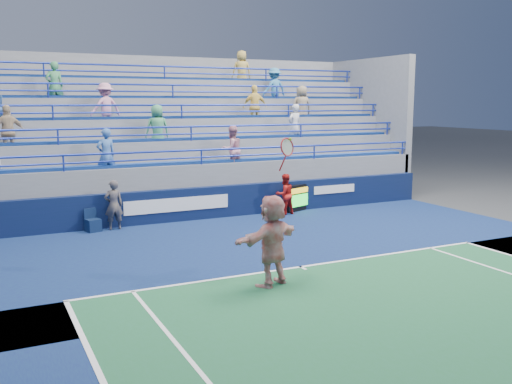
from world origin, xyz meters
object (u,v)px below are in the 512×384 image
judge_chair (93,225)px  tennis_player (272,240)px  line_judge (114,205)px  serve_speed_board (300,198)px  ball_girl (285,194)px

judge_chair → tennis_player: (2.56, -7.01, 0.78)m
line_judge → tennis_player: bearing=104.1°
serve_speed_board → line_judge: (-6.84, -0.20, 0.30)m
tennis_player → ball_girl: 7.93m
serve_speed_board → ball_girl: (-0.87, -0.39, 0.24)m
serve_speed_board → tennis_player: (-4.93, -7.19, 0.52)m
tennis_player → line_judge: size_ratio=2.04×
serve_speed_board → line_judge: 6.85m
line_judge → serve_speed_board: bearing=-179.5°
serve_speed_board → tennis_player: bearing=-124.4°
ball_girl → line_judge: bearing=-8.1°
serve_speed_board → ball_girl: size_ratio=0.94×
serve_speed_board → ball_girl: bearing=-155.8°
tennis_player → judge_chair: bearing=110.1°
line_judge → ball_girl: bearing=177.0°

